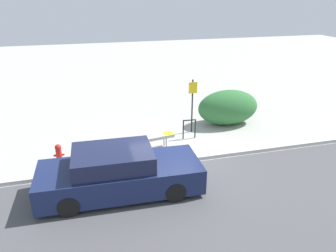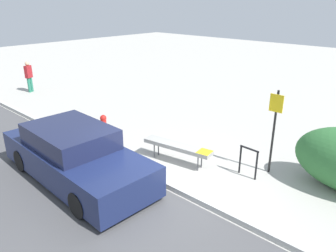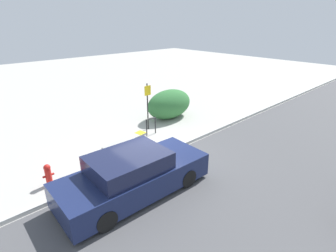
# 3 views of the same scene
# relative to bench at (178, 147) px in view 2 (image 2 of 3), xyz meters

# --- Properties ---
(ground_plane) EXTENTS (60.00, 60.00, 0.00)m
(ground_plane) POSITION_rel_bench_xyz_m (0.55, -1.15, -0.50)
(ground_plane) COLOR #ADAAA3
(curb) EXTENTS (60.00, 0.20, 0.13)m
(curb) POSITION_rel_bench_xyz_m (0.55, -1.15, -0.44)
(curb) COLOR #B7B7B2
(curb) RESTS_ON ground_plane
(bench) EXTENTS (2.14, 0.71, 0.57)m
(bench) POSITION_rel_bench_xyz_m (0.00, 0.00, 0.00)
(bench) COLOR #515156
(bench) RESTS_ON ground_plane
(bike_rack) EXTENTS (0.55, 0.08, 0.83)m
(bike_rack) POSITION_rel_bench_xyz_m (1.88, 0.68, -0.00)
(bike_rack) COLOR black
(bike_rack) RESTS_ON ground_plane
(sign_post) EXTENTS (0.36, 0.08, 2.30)m
(sign_post) POSITION_rel_bench_xyz_m (2.20, 1.28, 0.88)
(sign_post) COLOR black
(sign_post) RESTS_ON ground_plane
(fire_hydrant) EXTENTS (0.36, 0.22, 0.77)m
(fire_hydrant) POSITION_rel_bench_xyz_m (-3.17, -0.23, -0.10)
(fire_hydrant) COLOR red
(fire_hydrant) RESTS_ON ground_plane
(pedestrian) EXTENTS (0.32, 0.40, 1.55)m
(pedestrian) POSITION_rel_bench_xyz_m (-10.69, 0.77, 0.33)
(pedestrian) COLOR #267259
(pedestrian) RESTS_ON ground_plane
(parked_car_near) EXTENTS (4.81, 1.98, 1.41)m
(parked_car_near) POSITION_rel_bench_xyz_m (-1.37, -2.47, 0.14)
(parked_car_near) COLOR black
(parked_car_near) RESTS_ON ground_plane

